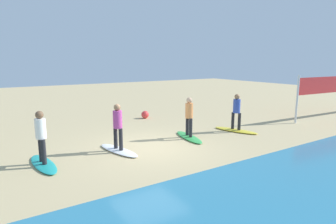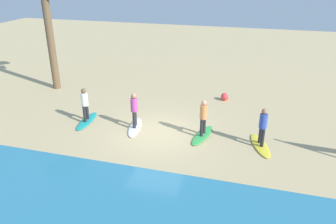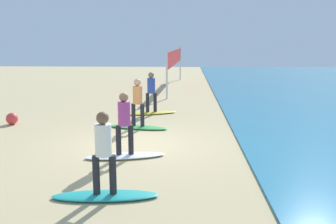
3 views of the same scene
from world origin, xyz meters
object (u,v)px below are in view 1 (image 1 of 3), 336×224
at_px(surfer_teal, 41,133).
at_px(surfer_white, 118,123).
at_px(surfboard_yellow, 236,130).
at_px(surfboard_teal, 43,164).
at_px(beach_ball, 145,115).
at_px(surfboard_green, 189,137).
at_px(surfer_yellow, 237,109).
at_px(surfer_green, 189,114).
at_px(surfboard_white, 119,150).

bearing_deg(surfer_teal, surfer_white, -179.70).
relative_size(surfboard_yellow, surfboard_teal, 1.00).
height_order(surfboard_yellow, surfer_teal, surfer_teal).
xyz_separation_m(surfboard_yellow, beach_ball, (2.12, -4.89, 0.17)).
distance_m(surfboard_yellow, surfer_teal, 8.30).
bearing_deg(surfboard_yellow, surfboard_green, -113.74).
relative_size(surfboard_yellow, surfer_yellow, 1.28).
height_order(surfer_teal, beach_ball, surfer_teal).
distance_m(surfer_green, surfer_teal, 5.72).
xyz_separation_m(surfer_green, surfer_white, (3.20, 0.06, 0.00)).
relative_size(surfer_yellow, surfer_teal, 1.00).
xyz_separation_m(surfer_green, surfboard_white, (3.20, 0.06, -0.99)).
distance_m(surfboard_white, surfer_white, 0.99).
height_order(surfboard_green, surfer_white, surfer_white).
relative_size(surfboard_white, beach_ball, 4.94).
relative_size(surfboard_white, surfboard_teal, 1.00).
height_order(surfer_green, surfer_teal, same).
height_order(surfer_yellow, surfer_teal, same).
bearing_deg(surfboard_yellow, surfboard_teal, -109.51).
height_order(surfer_green, surfer_white, same).
distance_m(surfboard_green, surfer_white, 3.35).
bearing_deg(beach_ball, surfer_teal, 37.72).
bearing_deg(surfboard_teal, surfer_teal, 81.29).
bearing_deg(surfer_yellow, surfboard_white, -1.74).
distance_m(surfboard_teal, beach_ball, 7.74).
distance_m(surfboard_green, surfboard_white, 3.20).
bearing_deg(surfer_yellow, surfboard_green, -5.35).
bearing_deg(surfboard_teal, surfer_white, 85.16).
distance_m(surfer_green, surfboard_white, 3.35).
height_order(surfboard_yellow, surfer_white, surfer_white).
distance_m(surfboard_white, surfboard_teal, 2.52).
relative_size(surfboard_yellow, surfboard_green, 1.00).
bearing_deg(surfer_teal, surfboard_green, -179.24).
distance_m(surfboard_yellow, surfboard_green, 2.53).
distance_m(surfer_white, surfboard_teal, 2.71).
bearing_deg(beach_ball, surfer_green, 85.08).
distance_m(surfboard_teal, surfer_teal, 0.99).
bearing_deg(surfer_teal, surfboard_teal, -3.58).
distance_m(surfer_yellow, beach_ball, 5.40).
bearing_deg(surfer_green, surfboard_white, 1.11).
relative_size(surfer_green, beach_ball, 3.86).
bearing_deg(surfer_teal, surfer_green, -179.24).
relative_size(surfer_green, surfboard_white, 0.78).
distance_m(surfer_green, surfer_white, 3.20).
relative_size(surfboard_yellow, surfboard_white, 1.00).
height_order(surfer_yellow, surfer_white, same).
xyz_separation_m(surfboard_yellow, surfer_white, (5.72, -0.17, 0.99)).
bearing_deg(surfer_teal, surfer_yellow, 178.88).
height_order(surfer_yellow, surfboard_white, surfer_yellow).
height_order(surfboard_green, beach_ball, beach_ball).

